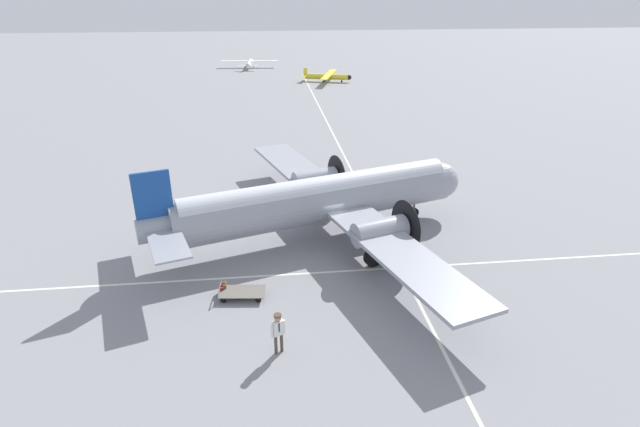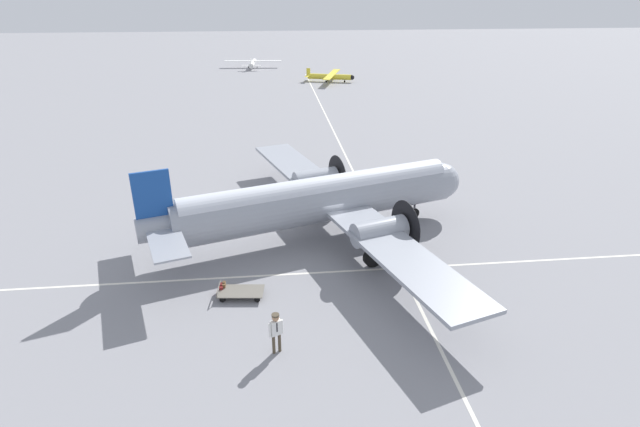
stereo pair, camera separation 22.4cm
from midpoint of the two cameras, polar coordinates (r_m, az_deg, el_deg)
ground_plane at (r=29.64m, az=-0.22°, el=-2.73°), size 300.00×300.00×0.00m
apron_line_eastwest at (r=30.26m, az=7.11°, el=-2.32°), size 120.00×0.16×0.01m
apron_line_northsouth at (r=26.18m, az=0.75°, el=-6.71°), size 0.16×120.00×0.01m
airliner_main at (r=28.75m, az=0.45°, el=1.70°), size 24.25×19.55×5.46m
crew_foreground at (r=20.44m, az=-5.13°, el=-13.00°), size 0.41×0.59×1.86m
suitcase_near_door at (r=24.92m, az=-11.04°, el=-8.32°), size 0.37×0.15×0.54m
suitcase_upright_spare at (r=24.87m, az=-11.35°, el=-8.49°), size 0.48×0.17×0.50m
baggage_cart at (r=24.42m, az=-9.22°, el=-8.84°), size 1.37×2.27×0.56m
light_aircraft_distant at (r=95.57m, az=-8.12°, el=16.67°), size 7.75×10.43×2.00m
light_aircraft_taxiing at (r=80.11m, az=0.83°, el=15.40°), size 10.05×7.67×1.97m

